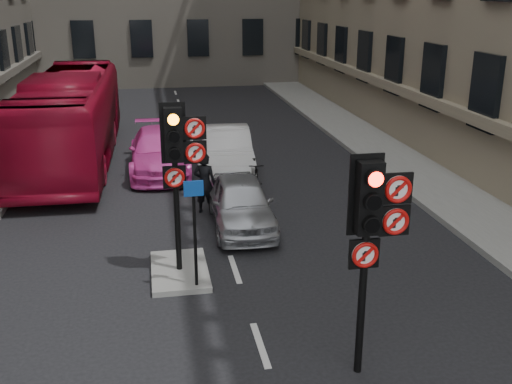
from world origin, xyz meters
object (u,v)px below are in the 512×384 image
object	(u,v)px
signal_far	(179,152)
info_sign	(194,219)
car_pink	(160,151)
motorcycle	(255,176)
signal_near	(373,221)
motorcyclist	(205,183)
car_silver	(241,202)
bus_red	(71,118)
car_white	(227,150)

from	to	relation	value
signal_far	info_sign	xyz separation A→B (m)	(0.21, -0.81, -1.14)
signal_far	car_pink	world-z (taller)	signal_far
motorcycle	info_sign	bearing A→B (deg)	-106.36
signal_near	motorcyclist	world-z (taller)	signal_near
info_sign	car_pink	bearing A→B (deg)	92.04
car_silver	motorcycle	distance (m)	2.94
motorcycle	car_silver	bearing A→B (deg)	-102.95
car_silver	car_pink	xyz separation A→B (m)	(-1.91, 5.37, 0.05)
bus_red	motorcyclist	xyz separation A→B (m)	(4.05, -5.99, -0.72)
motorcyclist	bus_red	bearing A→B (deg)	-33.95
signal_far	bus_red	size ratio (longest dim) A/B	0.32
car_white	info_sign	distance (m)	8.46
bus_red	motorcycle	size ratio (longest dim) A/B	7.22
signal_near	car_white	world-z (taller)	signal_near
info_sign	motorcyclist	bearing A→B (deg)	80.92
signal_far	signal_near	bearing A→B (deg)	-56.98
car_pink	signal_far	bearing A→B (deg)	-87.36
car_white	motorcyclist	size ratio (longest dim) A/B	2.64
bus_red	motorcycle	bearing A→B (deg)	-36.00
car_silver	motorcyclist	distance (m)	1.42
bus_red	info_sign	xyz separation A→B (m)	(3.42, -10.44, -0.00)
signal_near	signal_far	distance (m)	4.77
info_sign	signal_near	bearing A→B (deg)	-54.25
car_white	motorcyclist	xyz separation A→B (m)	(-1.11, -3.79, 0.11)
signal_far	car_silver	bearing A→B (deg)	56.47
motorcycle	signal_far	bearing A→B (deg)	-111.13
car_white	car_pink	size ratio (longest dim) A/B	0.93
bus_red	info_sign	bearing A→B (deg)	-70.76
motorcyclist	car_silver	bearing A→B (deg)	147.20
signal_near	motorcyclist	distance (m)	8.03
car_white	info_sign	world-z (taller)	info_sign
motorcyclist	info_sign	distance (m)	4.55
motorcycle	info_sign	size ratio (longest dim) A/B	0.70
car_white	car_pink	world-z (taller)	car_white
motorcycle	motorcyclist	distance (m)	2.39
car_pink	info_sign	world-z (taller)	info_sign
signal_far	car_white	bearing A→B (deg)	75.31
car_white	info_sign	size ratio (longest dim) A/B	1.99
motorcyclist	signal_far	bearing A→B (deg)	98.95
car_silver	motorcyclist	bearing A→B (deg)	126.71
signal_far	car_white	size ratio (longest dim) A/B	0.80
car_pink	motorcycle	distance (m)	3.79
info_sign	car_silver	bearing A→B (deg)	65.42
car_white	car_pink	xyz separation A→B (m)	(-2.20, 0.43, -0.04)
motorcyclist	car_pink	bearing A→B (deg)	-53.47
motorcycle	motorcyclist	bearing A→B (deg)	-131.15
car_pink	info_sign	xyz separation A→B (m)	(0.47, -8.67, 0.87)
car_silver	motorcycle	size ratio (longest dim) A/B	2.43
signal_far	motorcycle	distance (m)	6.27
motorcycle	car_white	bearing A→B (deg)	109.51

